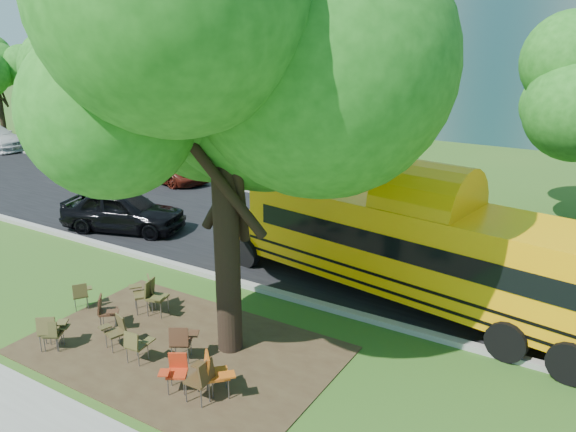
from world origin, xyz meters
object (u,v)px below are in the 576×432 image
Objects in this scene: chair_2 at (50,328)px; pedestrian_b at (118,143)px; chair_11 at (181,339)px; pedestrian_a at (113,151)px; chair_7 at (214,371)px; chair_3 at (116,329)px; black_car at (123,211)px; bg_car_red at (170,168)px; school_bus at (420,247)px; chair_0 at (53,332)px; chair_4 at (136,343)px; bg_car_silver at (93,160)px; chair_8 at (81,293)px; main_tree at (221,72)px; chair_5 at (176,369)px; chair_9 at (145,290)px; chair_1 at (106,309)px; chair_10 at (154,294)px; chair_6 at (202,376)px.

pedestrian_b is at bearing 96.27° from chair_2.
pedestrian_a reaches higher than chair_11.
pedestrian_a reaches higher than chair_7.
chair_11 is (1.66, 0.34, 0.06)m from chair_3.
chair_7 is 0.22× the size of black_car.
bg_car_red is 2.61× the size of pedestrian_a.
school_bus is 14.74× the size of chair_0.
chair_2 is at bearing -169.24° from chair_4.
chair_3 is 0.18× the size of bg_car_silver.
chair_8 is 16.79m from pedestrian_a.
main_tree reaches higher than pedestrian_a.
chair_5 is at bearing 0.12° from pedestrian_b.
chair_11 reaches higher than chair_0.
chair_5 is at bearing -176.85° from chair_9.
main_tree is 10.10× the size of chair_7.
chair_3 is at bearing -43.52° from chair_5.
chair_11 is at bearing -62.71° from chair_8.
school_bus is 7.17m from chair_9.
chair_1 is 0.90× the size of chair_9.
chair_8 is 0.17× the size of bg_car_silver.
pedestrian_b reaches higher than black_car.
black_car reaches higher than bg_car_silver.
chair_10 is (0.84, 2.44, 0.04)m from chair_2.
school_bus is at bearing -145.73° from chair_5.
bg_car_red is (-7.19, 11.13, 0.16)m from chair_8.
pedestrian_a is at bearing 133.35° from chair_4.
main_tree is 6.23m from chair_3.
chair_0 is 0.17× the size of bg_car_red.
main_tree is 0.84× the size of school_bus.
bg_car_silver reaches higher than chair_9.
bg_car_red is (-11.07, 11.63, 0.08)m from chair_11.
chair_1 is at bearing -129.73° from school_bus.
chair_4 is 0.86× the size of chair_6.
school_bus reaches higher than pedestrian_a.
chair_8 is (-3.08, 1.06, -0.02)m from chair_4.
chair_8 is at bearing -160.63° from black_car.
bg_car_silver is at bearing -21.62° from chair_3.
chair_10 reaches higher than chair_11.
chair_3 reaches higher than chair_8.
chair_10 is at bearing 34.04° from chair_2.
main_tree reaches higher than pedestrian_b.
chair_5 is at bearing -105.60° from school_bus.
main_tree is at bearing 2.63° from chair_0.
pedestrian_a is at bearing 79.83° from chair_8.
chair_0 is 0.87× the size of chair_11.
chair_2 is 17.18m from bg_car_silver.
chair_3 is 2.37m from chair_8.
chair_7 is 1.26× the size of chair_8.
chair_11 is at bearing 43.90° from chair_10.
school_bus is 14.37× the size of chair_3.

